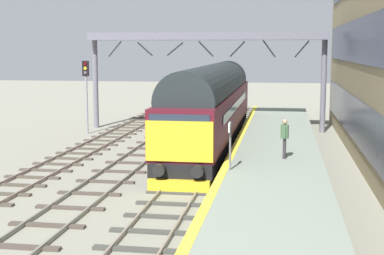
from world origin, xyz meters
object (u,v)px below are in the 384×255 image
signal_post_mid (86,87)px  waiting_passenger (285,135)px  diesel_locomotive (212,104)px  platform_number_sign (230,138)px

signal_post_mid → waiting_passenger: signal_post_mid is taller
diesel_locomotive → platform_number_sign: 10.27m
signal_post_mid → platform_number_sign: 17.94m
waiting_passenger → diesel_locomotive: bearing=31.4°
diesel_locomotive → signal_post_mid: size_ratio=4.28×
signal_post_mid → platform_number_sign: signal_post_mid is taller
waiting_passenger → platform_number_sign: bearing=145.2°
signal_post_mid → platform_number_sign: (10.73, -14.35, -0.84)m
platform_number_sign → signal_post_mid: bearing=126.8°
signal_post_mid → waiting_passenger: (12.77, -11.72, -1.06)m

